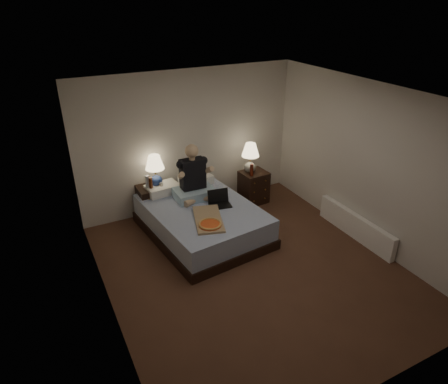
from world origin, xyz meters
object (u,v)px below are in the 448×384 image
person (194,172)px  pizza_box (210,225)px  beer_bottle_left (151,184)px  water_bottle (147,182)px  radiator (355,226)px  soda_can (161,185)px  beer_bottle_right (252,170)px  lamp_left (155,171)px  nightstand_left (153,203)px  lamp_right (250,158)px  laptop (220,199)px  nightstand_right (254,187)px  bed (202,220)px

person → pizza_box: (-0.17, -0.97, -0.42)m
beer_bottle_left → water_bottle: bearing=123.0°
pizza_box → radiator: bearing=2.7°
soda_can → beer_bottle_right: size_ratio=0.43×
lamp_left → soda_can: (0.05, -0.12, -0.23)m
nightstand_left → lamp_right: size_ratio=1.11×
beer_bottle_left → laptop: bearing=-44.2°
nightstand_right → beer_bottle_right: size_ratio=2.66×
nightstand_right → beer_bottle_left: beer_bottle_left is taller
nightstand_left → lamp_right: 1.93m
nightstand_right → person: 1.50m
beer_bottle_left → person: (0.62, -0.39, 0.24)m
pizza_box → radiator: (2.33, -0.60, -0.35)m
nightstand_right → lamp_right: lamp_right is taller
radiator → lamp_left: bearing=141.9°
nightstand_right → soda_can: 1.80m
soda_can → laptop: (0.70, -0.85, -0.04)m
nightstand_left → nightstand_right: nightstand_left is taller
lamp_left → person: (0.49, -0.51, 0.08)m
lamp_left → beer_bottle_right: (1.68, -0.37, -0.17)m
lamp_left → lamp_right: (1.74, -0.21, -0.01)m
bed → beer_bottle_right: (1.22, 0.49, 0.47)m
lamp_right → laptop: 1.28m
soda_can → bed: bearing=-60.8°
lamp_right → laptop: size_ratio=1.65×
soda_can → person: bearing=-41.9°
nightstand_left → water_bottle: (-0.08, -0.06, 0.44)m
radiator → beer_bottle_left: bearing=144.8°
laptop → radiator: bearing=-21.6°
bed → beer_bottle_left: size_ratio=8.89×
nightstand_right → pizza_box: (-1.49, -1.22, 0.25)m
person → radiator: 2.78m
bed → soda_can: 0.95m
bed → lamp_left: (-0.46, 0.86, 0.64)m
water_bottle → lamp_left: bearing=20.0°
bed → lamp_left: lamp_left is taller
laptop → person: bearing=127.8°
water_bottle → soda_can: (0.22, -0.06, -0.07)m
nightstand_left → radiator: nightstand_left is taller
bed → water_bottle: 1.13m
pizza_box → beer_bottle_left: bearing=125.3°
nightstand_right → person: (-1.32, -0.25, 0.67)m
pizza_box → beer_bottle_right: bearing=56.3°
nightstand_right → laptop: 1.32m
water_bottle → lamp_right: bearing=-4.5°
nightstand_left → person: 1.02m
nightstand_left → person: (0.58, -0.51, 0.67)m
lamp_left → soda_can: lamp_left is taller
person → beer_bottle_left: bearing=149.0°
bed → pizza_box: size_ratio=2.69×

